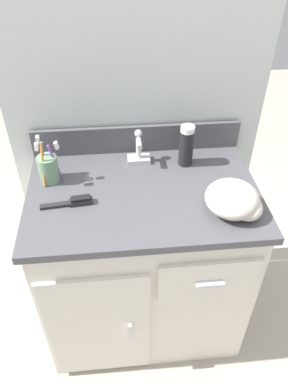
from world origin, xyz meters
TOP-DOWN VIEW (x-y plane):
  - ground_plane at (0.00, 0.00)m, footprint 6.00×6.00m
  - wall_back at (0.00, 0.33)m, footprint 1.03×0.08m
  - vanity at (-0.00, -0.00)m, footprint 0.85×0.57m
  - backsplash at (0.00, 0.27)m, footprint 0.85×0.02m
  - sink_faucet at (0.00, 0.19)m, footprint 0.09×0.09m
  - toothbrush_cup at (-0.34, 0.10)m, footprint 0.09×0.09m
  - shaving_cream_can at (0.18, 0.16)m, footprint 0.06×0.06m
  - hairbrush at (-0.25, -0.05)m, footprint 0.18×0.05m
  - hand_towel at (0.30, -0.13)m, footprint 0.19×0.19m

SIDE VIEW (x-z plane):
  - ground_plane at x=0.00m, z-range 0.00..0.00m
  - vanity at x=0.00m, z-range 0.02..0.83m
  - hairbrush at x=-0.25m, z-range 0.81..0.84m
  - hand_towel at x=0.30m, z-range 0.81..0.91m
  - sink_faucet at x=0.00m, z-range 0.79..0.93m
  - toothbrush_cup at x=-0.34m, z-range 0.77..0.96m
  - backsplash at x=0.00m, z-range 0.81..0.93m
  - shaving_cream_can at x=0.18m, z-range 0.81..0.98m
  - wall_back at x=0.00m, z-range 0.00..2.20m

